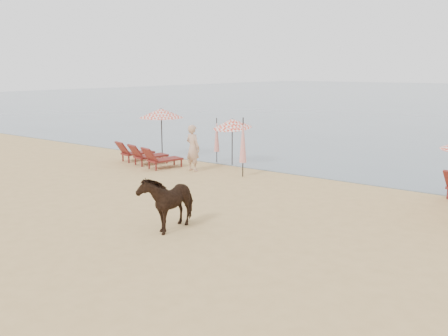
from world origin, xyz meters
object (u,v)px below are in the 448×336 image
object	(u,v)px
lounger_cluster_left	(146,155)
beachgoer_left	(193,148)
cow	(168,201)
umbrella_closed_left	(217,135)
umbrella_closed_right	(243,140)
umbrella_open_left_b	(232,123)
umbrella_open_left_a	(161,113)

from	to	relation	value
lounger_cluster_left	beachgoer_left	world-z (taller)	beachgoer_left
cow	beachgoer_left	size ratio (longest dim) A/B	0.92
cow	umbrella_closed_left	bearing A→B (deg)	111.37
umbrella_closed_right	umbrella_closed_left	bearing A→B (deg)	145.93
umbrella_closed_right	beachgoer_left	distance (m)	2.41
umbrella_open_left_b	cow	size ratio (longest dim) A/B	1.21
umbrella_open_left_b	cow	xyz separation A→B (m)	(3.84, -8.31, -1.12)
umbrella_open_left_b	beachgoer_left	size ratio (longest dim) A/B	1.11
umbrella_closed_right	cow	xyz separation A→B (m)	(2.10, -6.62, -0.70)
lounger_cluster_left	umbrella_closed_left	size ratio (longest dim) A/B	1.62
umbrella_open_left_a	beachgoer_left	xyz separation A→B (m)	(3.23, -1.51, -1.19)
umbrella_closed_left	cow	bearing A→B (deg)	-60.32
umbrella_closed_left	umbrella_open_left_a	bearing A→B (deg)	-167.49
cow	beachgoer_left	distance (m)	7.73
umbrella_open_left_a	cow	world-z (taller)	umbrella_open_left_a
umbrella_closed_left	umbrella_open_left_b	bearing A→B (deg)	-8.94
umbrella_closed_left	umbrella_closed_right	size ratio (longest dim) A/B	0.87
beachgoer_left	cow	bearing A→B (deg)	131.76
lounger_cluster_left	cow	distance (m)	9.30
umbrella_open_left_b	umbrella_closed_left	bearing A→B (deg)	150.75
lounger_cluster_left	umbrella_open_left_a	distance (m)	2.52
umbrella_closed_right	umbrella_open_left_b	bearing A→B (deg)	135.85
umbrella_open_left_a	umbrella_open_left_b	world-z (taller)	umbrella_open_left_a
lounger_cluster_left	beachgoer_left	bearing A→B (deg)	18.21
lounger_cluster_left	umbrella_closed_left	distance (m)	3.31
umbrella_open_left_b	umbrella_closed_left	distance (m)	1.17
umbrella_open_left_b	umbrella_closed_right	world-z (taller)	umbrella_closed_right
umbrella_closed_left	cow	xyz separation A→B (m)	(4.83, -8.47, -0.51)
lounger_cluster_left	umbrella_open_left_b	world-z (taller)	umbrella_open_left_b
umbrella_open_left_b	lounger_cluster_left	bearing A→B (deg)	-165.48
umbrella_closed_right	beachgoer_left	world-z (taller)	umbrella_closed_right
umbrella_open_left_b	cow	world-z (taller)	umbrella_open_left_b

